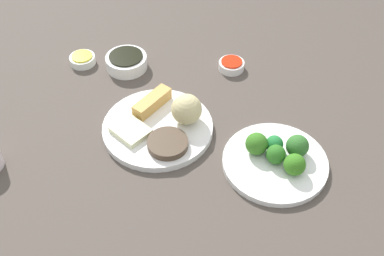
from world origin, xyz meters
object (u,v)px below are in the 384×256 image
Objects in this scene: main_plate at (159,128)px; sauce_ramekin_hot_mustard at (83,60)px; broccoli_plate at (275,163)px; sauce_ramekin_sweet_and_sour at (231,66)px; soy_sauce_bowl at (127,62)px.

sauce_ramekin_hot_mustard reaches higher than main_plate.
sauce_ramekin_sweet_and_sour is (0.05, 0.33, 0.00)m from broccoli_plate.
main_plate is at bearing 136.33° from broccoli_plate.
soy_sauce_bowl is (-0.00, 0.25, 0.01)m from main_plate.
sauce_ramekin_hot_mustard is (-0.11, 0.31, 0.00)m from main_plate.
sauce_ramekin_hot_mustard is at bearing 154.67° from sauce_ramekin_sweet_and_sour.
broccoli_plate is at bearing -58.89° from sauce_ramekin_hot_mustard.
soy_sauce_bowl is 1.60× the size of sauce_ramekin_sweet_and_sour.
sauce_ramekin_sweet_and_sour is at bearing 30.09° from main_plate.
main_plate is 2.36× the size of soy_sauce_bowl.
soy_sauce_bowl reaches higher than broccoli_plate.
main_plate is 0.33m from sauce_ramekin_hot_mustard.
soy_sauce_bowl is at bearing 90.25° from main_plate.
broccoli_plate is 3.37× the size of sauce_ramekin_hot_mustard.
broccoli_plate is (0.20, -0.19, -0.00)m from main_plate.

